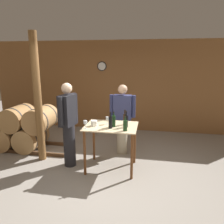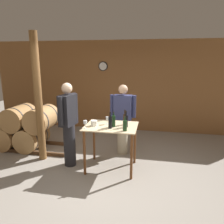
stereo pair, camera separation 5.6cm
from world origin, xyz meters
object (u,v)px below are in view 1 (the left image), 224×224
Objects in this scene: wine_bottle_center at (125,119)px; person_visitor_with_scarf at (122,118)px; wine_bottle_far_right at (125,125)px; person_host at (68,123)px; wine_glass_near_left at (85,123)px; wine_glass_near_center at (107,119)px; wooden_post at (38,99)px; wine_bottle_left at (114,121)px; ice_bucket at (94,123)px; wine_bottle_right at (126,121)px; wine_bottle_far_left at (110,122)px.

wine_bottle_center is 0.69m from person_visitor_with_scarf.
person_host is at bearing 168.77° from wine_bottle_far_right.
person_host is 1.27m from person_visitor_with_scarf.
wine_glass_near_left is at bearing -28.20° from person_host.
person_host is at bearing -171.55° from wine_glass_near_center.
wooden_post is 9.17× the size of wine_bottle_left.
wine_glass_near_left is (-0.69, -0.37, -0.00)m from wine_bottle_center.
wine_bottle_left reaches higher than wine_bottle_far_right.
wine_glass_near_left reaches higher than ice_bucket.
wine_bottle_right is at bearing 16.18° from wine_glass_near_left.
person_visitor_with_scarf is (0.10, 0.94, -0.17)m from wine_bottle_far_left.
wine_bottle_center is 0.95× the size of wine_bottle_right.
wine_bottle_center is at bearing -78.43° from person_visitor_with_scarf.
wine_bottle_far_left is at bearing -112.06° from wine_bottle_left.
wine_glass_near_center is (-0.39, 0.13, -0.01)m from wine_bottle_right.
ice_bucket is at bearing -177.43° from wine_bottle_right.
wooden_post reaches higher than ice_bucket.
wine_bottle_far_left reaches higher than wine_glass_near_left.
wine_bottle_left is 0.18× the size of person_visitor_with_scarf.
wine_bottle_center is 0.18× the size of person_host.
wooden_post reaches higher than wine_glass_near_center.
wine_glass_near_left is at bearing -151.86° from wine_bottle_center.
wine_bottle_far_left reaches higher than wine_glass_near_center.
ice_bucket is at bearing -162.24° from wine_bottle_center.
wine_bottle_right is 0.85m from person_visitor_with_scarf.
ice_bucket is at bearing -4.46° from person_host.
person_visitor_with_scarf is at bearing 102.47° from wine_bottle_right.
person_host is at bearing 151.80° from wine_glass_near_left.
wine_bottle_left is 0.85m from person_visitor_with_scarf.
wine_bottle_far_left is at bearing 161.98° from wine_bottle_far_right.
wine_glass_near_center is at bearing 136.94° from wine_bottle_left.
wine_bottle_left reaches higher than wine_glass_near_center.
person_visitor_with_scarf is (0.44, 0.84, -0.11)m from ice_bucket.
wine_glass_near_center is 0.74m from person_visitor_with_scarf.
ice_bucket is at bearing 57.68° from wine_glass_near_left.
wine_bottle_left reaches higher than ice_bucket.
ice_bucket is (-0.34, 0.10, -0.07)m from wine_bottle_far_left.
wine_bottle_far_right is (0.25, -0.20, -0.01)m from wine_bottle_left.
person_visitor_with_scarf reaches higher than wine_bottle_right.
wine_bottle_far_left is at bearing -15.83° from ice_bucket.
wine_bottle_far_right is at bearing -11.69° from wooden_post.
wine_bottle_far_right is 1.82× the size of wine_glass_near_left.
person_visitor_with_scarf is at bearing 39.28° from person_host.
wine_bottle_center is at bearing 4.44° from wine_glass_near_center.
wooden_post is 8.65× the size of wine_bottle_far_left.
wine_glass_near_center is 0.09× the size of person_host.
wine_glass_near_center is at bearing -175.56° from wine_bottle_center.
wine_bottle_far_right is at bearing -18.02° from wine_bottle_far_left.
ice_bucket is (-0.38, -0.01, -0.06)m from wine_bottle_left.
wine_glass_near_left is 0.09× the size of person_visitor_with_scarf.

